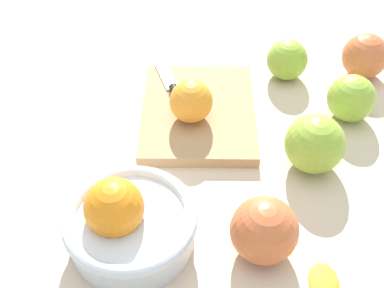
% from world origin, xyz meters
% --- Properties ---
extents(ground_plane, '(2.40, 2.40, 0.00)m').
position_xyz_m(ground_plane, '(0.00, 0.00, 0.00)').
color(ground_plane, beige).
extents(bowl, '(0.16, 0.16, 0.10)m').
position_xyz_m(bowl, '(-0.15, 0.08, 0.04)').
color(bowl, silver).
rests_on(bowl, ground_plane).
extents(cutting_board, '(0.25, 0.21, 0.02)m').
position_xyz_m(cutting_board, '(0.10, 0.04, 0.01)').
color(cutting_board, tan).
rests_on(cutting_board, ground_plane).
extents(orange_on_board, '(0.06, 0.06, 0.06)m').
position_xyz_m(orange_on_board, '(0.07, 0.05, 0.05)').
color(orange_on_board, orange).
rests_on(orange_on_board, cutting_board).
extents(knife, '(0.14, 0.09, 0.01)m').
position_xyz_m(knife, '(0.14, 0.09, 0.02)').
color(knife, silver).
rests_on(knife, cutting_board).
extents(apple_front_left, '(0.08, 0.08, 0.08)m').
position_xyz_m(apple_front_left, '(-0.13, -0.08, 0.04)').
color(apple_front_left, '#CC6638').
rests_on(apple_front_left, ground_plane).
extents(apple_front_right, '(0.07, 0.07, 0.07)m').
position_xyz_m(apple_front_right, '(0.23, -0.09, 0.03)').
color(apple_front_right, '#8EB738').
rests_on(apple_front_right, ground_plane).
extents(apple_front_right_2, '(0.08, 0.08, 0.08)m').
position_xyz_m(apple_front_right_2, '(0.26, -0.22, 0.04)').
color(apple_front_right_2, '#CC6638').
rests_on(apple_front_right_2, ground_plane).
extents(apple_front_right_3, '(0.07, 0.07, 0.07)m').
position_xyz_m(apple_front_right_3, '(0.14, -0.19, 0.04)').
color(apple_front_right_3, '#8EB738').
rests_on(apple_front_right_3, ground_plane).
extents(apple_front_center, '(0.08, 0.08, 0.08)m').
position_xyz_m(apple_front_center, '(0.02, -0.14, 0.04)').
color(apple_front_center, '#8EB738').
rests_on(apple_front_center, ground_plane).
extents(citrus_peel, '(0.06, 0.04, 0.01)m').
position_xyz_m(citrus_peel, '(-0.16, -0.15, 0.00)').
color(citrus_peel, orange).
rests_on(citrus_peel, ground_plane).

